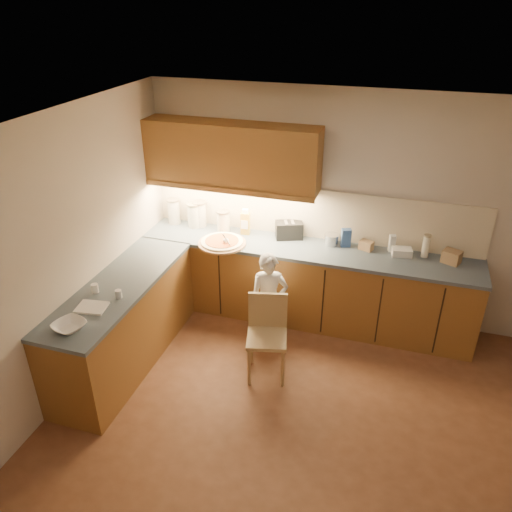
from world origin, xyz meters
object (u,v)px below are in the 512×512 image
Objects in this scene: pizza_on_board at (222,242)px; child at (269,301)px; wooden_chair at (267,330)px; toaster at (289,230)px; oil_jug at (245,223)px.

child is at bearing -31.79° from pizza_on_board.
child is 0.43m from wooden_chair.
wooden_chair is at bearing -106.56° from toaster.
toaster is (0.51, 0.05, -0.04)m from oil_jug.
child is (0.67, -0.41, -0.40)m from pizza_on_board.
pizza_on_board reaches higher than toaster.
toaster is at bearing 80.89° from wooden_chair.
wooden_chair is 1.33m from toaster.
oil_jug is 0.51m from toaster.
toaster is (0.67, 0.39, 0.07)m from pizza_on_board.
child reaches higher than wooden_chair.
oil_jug is (0.16, 0.34, 0.12)m from pizza_on_board.
child is 1.04m from oil_jug.
pizza_on_board reaches higher than child.
oil_jug reaches higher than child.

